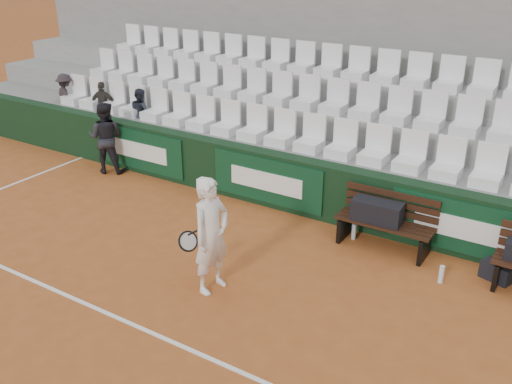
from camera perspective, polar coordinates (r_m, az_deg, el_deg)
name	(u,v)px	position (r m, az deg, el deg)	size (l,w,h in m)	color
ground	(124,321)	(7.59, -13.03, -12.46)	(80.00, 80.00, 0.00)	#AA5626
court_baseline	(124,321)	(7.59, -13.03, -12.43)	(18.00, 0.06, 0.01)	white
back_barrier	(284,182)	(10.09, 2.85, 1.00)	(18.00, 0.34, 1.00)	black
grandstand_tier_front	(298,170)	(10.64, 4.20, 2.20)	(18.00, 0.95, 1.00)	gray
grandstand_tier_mid	(321,144)	(11.36, 6.51, 4.75)	(18.00, 0.95, 1.45)	gray
grandstand_tier_back	(341,122)	(12.12, 8.54, 6.98)	(18.00, 0.95, 1.90)	gray
grandstand_rear_wall	(357,56)	(12.39, 10.11, 13.20)	(18.00, 0.30, 4.40)	gray
seat_row_front	(295,131)	(10.22, 3.88, 6.14)	(11.90, 0.44, 0.63)	white
seat_row_mid	(319,95)	(10.91, 6.35, 9.66)	(11.90, 0.44, 0.63)	white
seat_row_back	(342,62)	(11.66, 8.56, 12.72)	(11.90, 0.44, 0.63)	white
bench_left	(383,235)	(9.09, 12.61, -4.23)	(1.50, 0.56, 0.45)	black
sports_bag_left	(377,211)	(8.93, 12.01, -1.91)	(0.77, 0.33, 0.33)	black
sports_bag_ground	(497,271)	(8.83, 22.98, -7.33)	(0.42, 0.26, 0.26)	black
water_bottle_near	(354,232)	(9.31, 9.75, -3.92)	(0.07, 0.07, 0.26)	silver
water_bottle_far	(441,274)	(8.48, 18.04, -7.83)	(0.07, 0.07, 0.26)	silver
tennis_player	(211,235)	(7.62, -4.52, -4.34)	(0.73, 0.65, 1.65)	white
ball_kid	(106,138)	(12.04, -14.79, 5.28)	(0.72, 0.56, 1.48)	black
spectator_a	(64,78)	(13.98, -18.68, 10.77)	(0.70, 0.40, 1.09)	#292126
spectator_b	(101,85)	(13.10, -15.21, 10.28)	(0.61, 0.26, 1.05)	#312C27
spectator_c	(140,92)	(12.32, -11.57, 9.79)	(0.51, 0.39, 1.04)	#1F242F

